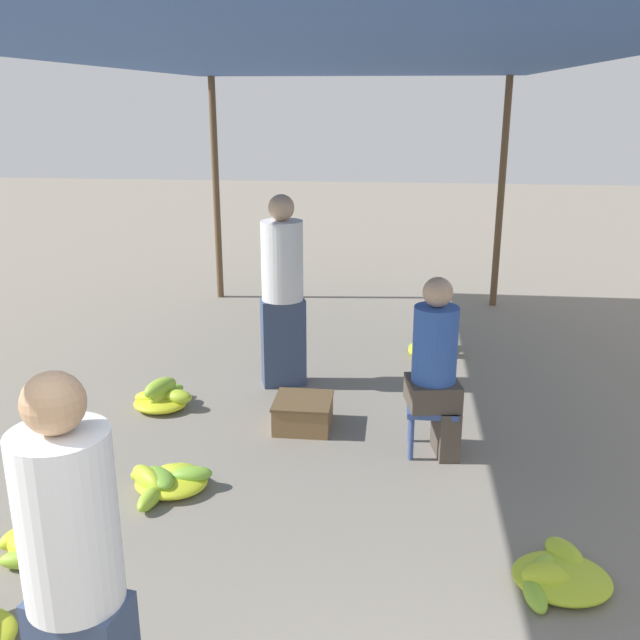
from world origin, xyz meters
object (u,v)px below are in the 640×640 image
banana_pile_left_1 (167,480)px  banana_pile_left_3 (162,397)px  banana_pile_right_1 (557,575)px  banana_pile_left_2 (38,538)px  vendor_foreground (75,578)px  banana_pile_right_0 (433,346)px  vendor_seated (437,366)px  shopper_walking_mid (283,289)px  stool (432,414)px  crate_near (303,413)px

banana_pile_left_1 → banana_pile_left_3: bearing=109.7°
banana_pile_right_1 → banana_pile_left_2: bearing=180.0°
vendor_foreground → banana_pile_right_0: 4.89m
banana_pile_left_1 → vendor_foreground: bearing=-79.8°
vendor_foreground → banana_pile_left_2: 1.66m
vendor_seated → banana_pile_left_2: 2.64m
shopper_walking_mid → banana_pile_right_0: bearing=34.8°
stool → crate_near: size_ratio=0.83×
vendor_foreground → crate_near: size_ratio=3.65×
banana_pile_right_0 → banana_pile_left_3: bearing=-145.6°
banana_pile_left_2 → shopper_walking_mid: shopper_walking_mid is taller
vendor_foreground → banana_pile_left_1: bearing=100.2°
banana_pile_left_2 → banana_pile_left_3: size_ratio=0.91×
banana_pile_left_1 → banana_pile_right_1: 2.34m
vendor_foreground → banana_pile_left_3: size_ratio=3.09×
banana_pile_left_3 → banana_pile_left_1: bearing=-70.3°
banana_pile_left_3 → banana_pile_left_2: bearing=-92.2°
vendor_seated → banana_pile_right_1: vendor_seated is taller
shopper_walking_mid → banana_pile_left_3: bearing=-146.3°
banana_pile_right_1 → shopper_walking_mid: size_ratio=0.37×
stool → banana_pile_right_1: 1.51m
stool → banana_pile_left_2: stool is taller
banana_pile_left_1 → banana_pile_left_2: banana_pile_left_2 is taller
banana_pile_left_2 → crate_near: (1.24, 1.66, 0.05)m
banana_pile_left_2 → shopper_walking_mid: size_ratio=0.28×
banana_pile_left_2 → banana_pile_left_3: bearing=87.8°
vendor_seated → shopper_walking_mid: size_ratio=0.77×
vendor_seated → banana_pile_left_3: 2.25m
banana_pile_left_2 → vendor_seated: bearing=32.2°
vendor_seated → shopper_walking_mid: shopper_walking_mid is taller
stool → shopper_walking_mid: (-1.21, 1.11, 0.56)m
vendor_seated → banana_pile_left_3: (-2.11, 0.52, -0.55)m
banana_pile_right_1 → crate_near: bearing=132.4°
shopper_walking_mid → stool: bearing=-42.4°
vendor_seated → crate_near: bearing=163.2°
vendor_foreground → banana_pile_left_1: vendor_foreground is taller
vendor_seated → banana_pile_right_0: (0.08, 2.02, -0.57)m
banana_pile_right_0 → shopper_walking_mid: bearing=-145.2°
stool → banana_pile_left_1: 1.82m
shopper_walking_mid → banana_pile_right_1: bearing=-54.1°
banana_pile_right_0 → shopper_walking_mid: shopper_walking_mid is taller
vendor_seated → banana_pile_left_2: vendor_seated is taller
banana_pile_left_3 → vendor_seated: bearing=-13.8°
stool → banana_pile_left_2: bearing=-147.6°
stool → banana_pile_right_1: stool is taller
banana_pile_right_1 → crate_near: crate_near is taller
stool → banana_pile_right_1: (0.59, -1.38, -0.23)m
crate_near → stool: bearing=-16.9°
crate_near → shopper_walking_mid: (-0.28, 0.82, 0.73)m
banana_pile_right_0 → banana_pile_right_1: banana_pile_right_0 is taller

